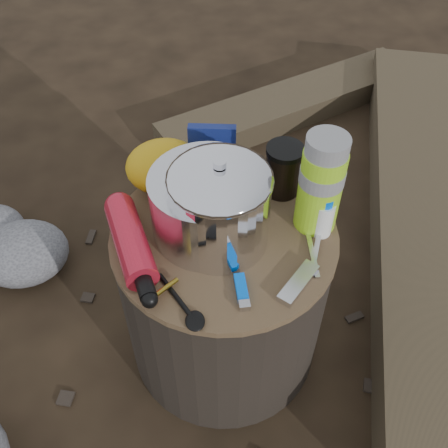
{
  "coord_description": "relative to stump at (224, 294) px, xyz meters",
  "views": [
    {
      "loc": [
        -0.1,
        -0.75,
        1.3
      ],
      "look_at": [
        0.0,
        0.0,
        0.48
      ],
      "focal_mm": 42.42,
      "sensor_mm": 36.0,
      "label": 1
    }
  ],
  "objects": [
    {
      "name": "ground",
      "position": [
        0.0,
        0.0,
        -0.23
      ],
      "size": [
        60.0,
        60.0,
        0.0
      ],
      "primitive_type": "plane",
      "color": "black",
      "rests_on": "ground"
    },
    {
      "name": "stump",
      "position": [
        0.0,
        0.0,
        0.0
      ],
      "size": [
        0.49,
        0.49,
        0.45
      ],
      "primitive_type": "cylinder",
      "color": "black",
      "rests_on": "ground"
    },
    {
      "name": "log_main",
      "position": [
        0.7,
        0.35,
        -0.15
      ],
      "size": [
        0.84,
        1.77,
        0.15
      ],
      "primitive_type": "cube",
      "rotation": [
        0.0,
        0.0,
        -0.32
      ],
      "color": "#3E3323",
      "rests_on": "ground"
    },
    {
      "name": "log_small",
      "position": [
        0.42,
        1.02,
        -0.18
      ],
      "size": [
        1.14,
        0.62,
        0.1
      ],
      "primitive_type": "cube",
      "rotation": [
        0.0,
        0.0,
        -1.18
      ],
      "color": "#3E3323",
      "rests_on": "ground"
    },
    {
      "name": "foil_windscreen",
      "position": [
        -0.03,
        0.02,
        0.3
      ],
      "size": [
        0.24,
        0.24,
        0.15
      ],
      "primitive_type": "cylinder",
      "color": "silver",
      "rests_on": "stump"
    },
    {
      "name": "camping_pot",
      "position": [
        -0.01,
        -0.01,
        0.33
      ],
      "size": [
        0.2,
        0.2,
        0.2
      ],
      "primitive_type": "cylinder",
      "color": "silver",
      "rests_on": "stump"
    },
    {
      "name": "fuel_bottle",
      "position": [
        -0.2,
        -0.03,
        0.26
      ],
      "size": [
        0.12,
        0.28,
        0.07
      ],
      "primitive_type": null,
      "rotation": [
        0.0,
        0.0,
        0.21
      ],
      "color": "#AF192C",
      "rests_on": "stump"
    },
    {
      "name": "thermos",
      "position": [
        0.2,
        0.01,
        0.34
      ],
      "size": [
        0.09,
        0.09,
        0.23
      ],
      "primitive_type": "cylinder",
      "color": "#97DA1D",
      "rests_on": "stump"
    },
    {
      "name": "travel_mug",
      "position": [
        0.15,
        0.12,
        0.29
      ],
      "size": [
        0.08,
        0.08,
        0.12
      ],
      "primitive_type": "cylinder",
      "color": "black",
      "rests_on": "stump"
    },
    {
      "name": "stuff_sack",
      "position": [
        -0.11,
        0.17,
        0.28
      ],
      "size": [
        0.17,
        0.14,
        0.12
      ],
      "primitive_type": "ellipsoid",
      "color": "#CA9711",
      "rests_on": "stump"
    },
    {
      "name": "food_pouch",
      "position": [
        -0.0,
        0.19,
        0.29
      ],
      "size": [
        0.11,
        0.04,
        0.14
      ],
      "primitive_type": "cube",
      "rotation": [
        0.0,
        0.0,
        -0.18
      ],
      "color": "navy",
      "rests_on": "stump"
    },
    {
      "name": "lighter",
      "position": [
        0.01,
        -0.15,
        0.23
      ],
      "size": [
        0.02,
        0.08,
        0.02
      ],
      "primitive_type": "cube",
      "rotation": [
        0.0,
        0.0,
        -0.01
      ],
      "color": "#005DF1",
      "rests_on": "stump"
    },
    {
      "name": "multitool",
      "position": [
        0.13,
        -0.16,
        0.23
      ],
      "size": [
        0.1,
        0.1,
        0.02
      ],
      "primitive_type": "cube",
      "rotation": [
        0.0,
        0.0,
        -0.77
      ],
      "color": "silver",
      "rests_on": "stump"
    },
    {
      "name": "pot_grabber",
      "position": [
        0.17,
        -0.08,
        0.23
      ],
      "size": [
        0.07,
        0.14,
        0.01
      ],
      "primitive_type": null,
      "rotation": [
        0.0,
        0.0,
        -0.24
      ],
      "color": "silver",
      "rests_on": "stump"
    },
    {
      "name": "spork",
      "position": [
        -0.11,
        -0.15,
        0.23
      ],
      "size": [
        0.09,
        0.14,
        0.01
      ],
      "primitive_type": null,
      "rotation": [
        0.0,
        0.0,
        0.47
      ],
      "color": "black",
      "rests_on": "stump"
    },
    {
      "name": "squeeze_bottle",
      "position": [
        0.21,
        -0.02,
        0.28
      ],
      "size": [
        0.04,
        0.04,
        0.11
      ],
      "primitive_type": "cylinder",
      "color": "white",
      "rests_on": "stump"
    }
  ]
}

